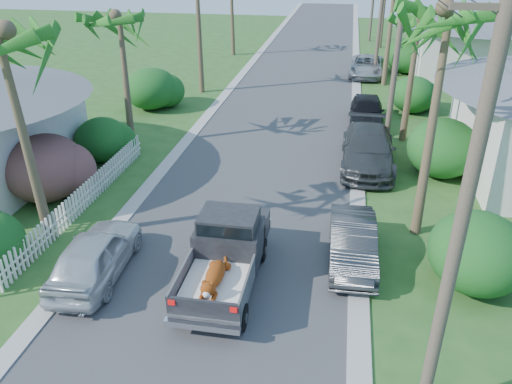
% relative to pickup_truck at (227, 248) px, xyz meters
% --- Properties ---
extents(ground, '(120.00, 120.00, 0.00)m').
position_rel_pickup_truck_xyz_m(ground, '(-0.35, -2.15, -1.01)').
color(ground, '#2A511E').
rests_on(ground, ground).
extents(road, '(8.00, 100.00, 0.02)m').
position_rel_pickup_truck_xyz_m(road, '(-0.35, 22.85, -1.00)').
color(road, '#38383A').
rests_on(road, ground).
extents(curb_left, '(0.60, 100.00, 0.06)m').
position_rel_pickup_truck_xyz_m(curb_left, '(-4.65, 22.85, -0.98)').
color(curb_left, '#A5A39E').
rests_on(curb_left, ground).
extents(curb_right, '(0.60, 100.00, 0.06)m').
position_rel_pickup_truck_xyz_m(curb_right, '(3.95, 22.85, -0.98)').
color(curb_right, '#A5A39E').
rests_on(curb_right, ground).
extents(pickup_truck, '(1.98, 5.12, 2.06)m').
position_rel_pickup_truck_xyz_m(pickup_truck, '(0.00, 0.00, 0.00)').
color(pickup_truck, black).
rests_on(pickup_truck, ground).
extents(parked_car_rn, '(1.57, 4.12, 1.34)m').
position_rel_pickup_truck_xyz_m(parked_car_rn, '(3.71, 1.48, -0.34)').
color(parked_car_rn, '#2F3234').
rests_on(parked_car_rn, ground).
extents(parked_car_rm, '(2.36, 5.71, 1.65)m').
position_rel_pickup_truck_xyz_m(parked_car_rm, '(4.35, 9.23, -0.18)').
color(parked_car_rm, '#323638').
rests_on(parked_car_rm, ground).
extents(parked_car_rf, '(1.86, 4.52, 1.53)m').
position_rel_pickup_truck_xyz_m(parked_car_rf, '(4.42, 15.07, -0.24)').
color(parked_car_rf, black).
rests_on(parked_car_rf, ground).
extents(parked_car_rd, '(2.75, 5.39, 1.46)m').
position_rel_pickup_truck_xyz_m(parked_car_rd, '(4.65, 26.26, -0.28)').
color(parked_car_rd, '#A4A5AA').
rests_on(parked_car_rd, ground).
extents(parked_car_ln, '(1.99, 4.42, 1.47)m').
position_rel_pickup_truck_xyz_m(parked_car_ln, '(-3.95, -0.65, -0.27)').
color(parked_car_ln, silver).
rests_on(parked_car_ln, ground).
extents(palm_l_a, '(4.40, 4.40, 8.20)m').
position_rel_pickup_truck_xyz_m(palm_l_a, '(-6.55, 0.85, 5.92)').
color(palm_l_a, brown).
rests_on(palm_l_a, ground).
extents(palm_l_b, '(4.40, 4.40, 7.40)m').
position_rel_pickup_truck_xyz_m(palm_l_b, '(-7.15, 9.85, 5.14)').
color(palm_l_b, brown).
rests_on(palm_l_b, ground).
extents(palm_r_a, '(4.40, 4.40, 8.70)m').
position_rel_pickup_truck_xyz_m(palm_r_a, '(5.95, 3.85, 6.41)').
color(palm_r_a, brown).
rests_on(palm_r_a, ground).
extents(palm_r_b, '(4.40, 4.40, 7.20)m').
position_rel_pickup_truck_xyz_m(palm_r_b, '(6.25, 12.85, 4.94)').
color(palm_r_b, brown).
rests_on(palm_r_b, ground).
extents(shrub_l_b, '(3.00, 3.30, 2.60)m').
position_rel_pickup_truck_xyz_m(shrub_l_b, '(-8.15, 3.85, 0.29)').
color(shrub_l_b, '#AD1850').
rests_on(shrub_l_b, ground).
extents(shrub_l_c, '(2.40, 2.64, 2.00)m').
position_rel_pickup_truck_xyz_m(shrub_l_c, '(-7.75, 7.85, -0.01)').
color(shrub_l_c, '#184614').
rests_on(shrub_l_c, ground).
extents(shrub_l_d, '(3.20, 3.52, 2.40)m').
position_rel_pickup_truck_xyz_m(shrub_l_d, '(-8.35, 15.85, 0.19)').
color(shrub_l_d, '#184614').
rests_on(shrub_l_d, ground).
extents(shrub_r_a, '(2.80, 3.08, 2.30)m').
position_rel_pickup_truck_xyz_m(shrub_r_a, '(7.25, 0.85, 0.14)').
color(shrub_r_a, '#184614').
rests_on(shrub_r_a, ground).
extents(shrub_r_b, '(3.00, 3.30, 2.50)m').
position_rel_pickup_truck_xyz_m(shrub_r_b, '(7.45, 8.85, 0.24)').
color(shrub_r_b, '#184614').
rests_on(shrub_r_b, ground).
extents(shrub_r_c, '(2.60, 2.86, 2.10)m').
position_rel_pickup_truck_xyz_m(shrub_r_c, '(7.15, 17.85, 0.04)').
color(shrub_r_c, '#184614').
rests_on(shrub_r_c, ground).
extents(shrub_r_d, '(3.20, 3.52, 2.60)m').
position_rel_pickup_truck_xyz_m(shrub_r_d, '(7.65, 27.85, 0.29)').
color(shrub_r_d, '#184614').
rests_on(shrub_r_d, ground).
extents(picket_fence, '(0.10, 11.00, 1.00)m').
position_rel_pickup_truck_xyz_m(picket_fence, '(-6.35, 3.35, -0.51)').
color(picket_fence, white).
rests_on(picket_fence, ground).
extents(house_right_far, '(9.00, 8.00, 4.60)m').
position_rel_pickup_truck_xyz_m(house_right_far, '(12.65, 27.85, 1.11)').
color(house_right_far, silver).
rests_on(house_right_far, ground).
extents(utility_pole_a, '(1.60, 0.26, 9.00)m').
position_rel_pickup_truck_xyz_m(utility_pole_a, '(5.25, -4.15, 3.59)').
color(utility_pole_a, brown).
rests_on(utility_pole_a, ground).
extents(utility_pole_b, '(1.60, 0.26, 9.00)m').
position_rel_pickup_truck_xyz_m(utility_pole_b, '(5.25, 10.85, 3.59)').
color(utility_pole_b, brown).
rests_on(utility_pole_b, ground).
extents(utility_pole_c, '(1.60, 0.26, 9.00)m').
position_rel_pickup_truck_xyz_m(utility_pole_c, '(5.25, 25.85, 3.59)').
color(utility_pole_c, brown).
rests_on(utility_pole_c, ground).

